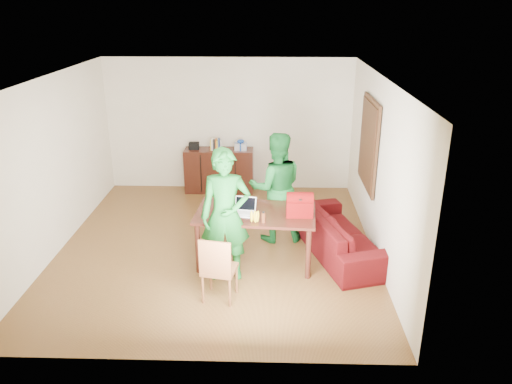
{
  "coord_description": "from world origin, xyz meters",
  "views": [
    {
      "loc": [
        0.86,
        -7.22,
        3.77
      ],
      "look_at": [
        0.64,
        -0.27,
        1.06
      ],
      "focal_mm": 35.0,
      "sensor_mm": 36.0,
      "label": 1
    }
  ],
  "objects_px": {
    "person_near": "(226,215)",
    "sofa": "(339,233)",
    "table": "(256,219)",
    "red_bag": "(300,207)",
    "laptop": "(243,212)",
    "bottle": "(263,217)",
    "person_far": "(276,188)",
    "chair": "(220,281)"
  },
  "relations": [
    {
      "from": "table",
      "to": "red_bag",
      "type": "xyz_separation_m",
      "value": [
        0.64,
        -0.11,
        0.25
      ]
    },
    {
      "from": "red_bag",
      "to": "laptop",
      "type": "bearing_deg",
      "value": 179.14
    },
    {
      "from": "bottle",
      "to": "person_near",
      "type": "bearing_deg",
      "value": -171.76
    },
    {
      "from": "person_far",
      "to": "red_bag",
      "type": "distance_m",
      "value": 0.96
    },
    {
      "from": "table",
      "to": "laptop",
      "type": "distance_m",
      "value": 0.25
    },
    {
      "from": "table",
      "to": "laptop",
      "type": "bearing_deg",
      "value": -146.44
    },
    {
      "from": "sofa",
      "to": "person_far",
      "type": "bearing_deg",
      "value": 49.31
    },
    {
      "from": "chair",
      "to": "bottle",
      "type": "bearing_deg",
      "value": 60.37
    },
    {
      "from": "red_bag",
      "to": "bottle",
      "type": "bearing_deg",
      "value": -153.74
    },
    {
      "from": "table",
      "to": "person_near",
      "type": "height_order",
      "value": "person_near"
    },
    {
      "from": "chair",
      "to": "laptop",
      "type": "relative_size",
      "value": 2.64
    },
    {
      "from": "table",
      "to": "sofa",
      "type": "height_order",
      "value": "table"
    },
    {
      "from": "table",
      "to": "sofa",
      "type": "relative_size",
      "value": 0.82
    },
    {
      "from": "person_far",
      "to": "person_near",
      "type": "bearing_deg",
      "value": 52.65
    },
    {
      "from": "person_near",
      "to": "bottle",
      "type": "xyz_separation_m",
      "value": [
        0.53,
        0.08,
        -0.05
      ]
    },
    {
      "from": "chair",
      "to": "person_far",
      "type": "distance_m",
      "value": 2.07
    },
    {
      "from": "laptop",
      "to": "bottle",
      "type": "height_order",
      "value": "laptop"
    },
    {
      "from": "person_near",
      "to": "person_far",
      "type": "bearing_deg",
      "value": 56.48
    },
    {
      "from": "bottle",
      "to": "red_bag",
      "type": "bearing_deg",
      "value": 26.23
    },
    {
      "from": "laptop",
      "to": "red_bag",
      "type": "distance_m",
      "value": 0.82
    },
    {
      "from": "person_far",
      "to": "sofa",
      "type": "distance_m",
      "value": 1.24
    },
    {
      "from": "table",
      "to": "laptop",
      "type": "relative_size",
      "value": 5.14
    },
    {
      "from": "table",
      "to": "laptop",
      "type": "height_order",
      "value": "laptop"
    },
    {
      "from": "person_far",
      "to": "sofa",
      "type": "xyz_separation_m",
      "value": [
        1.0,
        -0.44,
        -0.59
      ]
    },
    {
      "from": "table",
      "to": "chair",
      "type": "xyz_separation_m",
      "value": [
        -0.45,
        -1.03,
        -0.44
      ]
    },
    {
      "from": "person_far",
      "to": "red_bag",
      "type": "bearing_deg",
      "value": 102.87
    },
    {
      "from": "chair",
      "to": "bottle",
      "type": "relative_size",
      "value": 5.63
    },
    {
      "from": "table",
      "to": "person_far",
      "type": "xyz_separation_m",
      "value": [
        0.31,
        0.79,
        0.2
      ]
    },
    {
      "from": "bottle",
      "to": "chair",
      "type": "bearing_deg",
      "value": -130.53
    },
    {
      "from": "chair",
      "to": "table",
      "type": "bearing_deg",
      "value": 77.49
    },
    {
      "from": "red_bag",
      "to": "sofa",
      "type": "bearing_deg",
      "value": 34.62
    },
    {
      "from": "laptop",
      "to": "person_near",
      "type": "bearing_deg",
      "value": -113.22
    },
    {
      "from": "table",
      "to": "bottle",
      "type": "height_order",
      "value": "bottle"
    },
    {
      "from": "person_near",
      "to": "sofa",
      "type": "xyz_separation_m",
      "value": [
        1.71,
        0.79,
        -0.63
      ]
    },
    {
      "from": "table",
      "to": "person_far",
      "type": "height_order",
      "value": "person_far"
    },
    {
      "from": "table",
      "to": "chair",
      "type": "height_order",
      "value": "chair"
    },
    {
      "from": "chair",
      "to": "person_far",
      "type": "bearing_deg",
      "value": 78.4
    },
    {
      "from": "red_bag",
      "to": "sofa",
      "type": "distance_m",
      "value": 1.03
    },
    {
      "from": "person_far",
      "to": "sofa",
      "type": "height_order",
      "value": "person_far"
    },
    {
      "from": "chair",
      "to": "red_bag",
      "type": "relative_size",
      "value": 2.45
    },
    {
      "from": "table",
      "to": "bottle",
      "type": "distance_m",
      "value": 0.43
    },
    {
      "from": "chair",
      "to": "laptop",
      "type": "height_order",
      "value": "laptop"
    }
  ]
}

